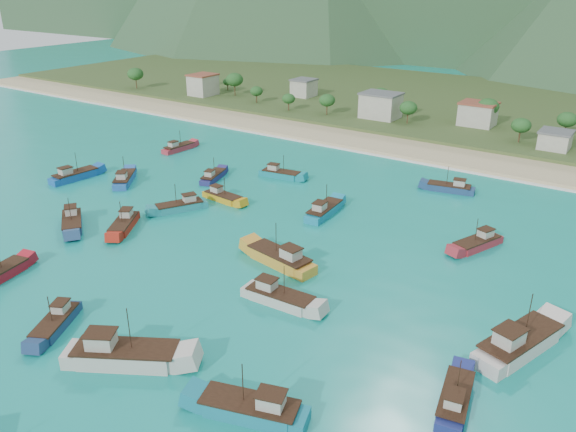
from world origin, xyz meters
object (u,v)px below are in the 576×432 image
Objects in this scene: boat_15 at (179,148)px; boat_16 at (281,174)px; boat_0 at (280,259)px; boat_8 at (324,211)px; boat_7 at (56,323)px; boat_25 at (455,400)px; boat_26 at (72,223)px; boat_11 at (75,176)px; boat_28 at (252,410)px; boat_19 at (181,207)px; boat_17 at (124,225)px; boat_21 at (477,244)px; boat_18 at (519,344)px; boat_29 at (223,198)px; boat_3 at (279,298)px; boat_24 at (124,356)px; boat_20 at (125,180)px; boat_1 at (213,177)px; boat_6 at (450,188)px.

boat_15 is 0.96× the size of boat_16.
boat_0 is 1.18× the size of boat_8.
boat_7 is 53.05m from boat_8.
boat_16 is 76.47m from boat_25.
boat_8 is 1.04× the size of boat_26.
boat_28 is (78.46, -36.19, 0.06)m from boat_11.
boat_17 is at bearing 108.00° from boat_19.
boat_0 is 1.24× the size of boat_21.
boat_29 is (-62.66, 18.06, -0.49)m from boat_18.
boat_8 is 46.91m from boat_26.
boat_16 is at bearing -147.77° from boat_3.
boat_18 is at bearing 79.73° from boat_29.
boat_29 is at bearing 177.59° from boat_24.
boat_7 is at bearing 19.45° from boat_29.
boat_0 reaches higher than boat_11.
boat_11 is at bearing -166.80° from boat_18.
boat_28 reaches higher than boat_21.
boat_18 reaches higher than boat_19.
boat_28 is at bearing -68.47° from boat_20.
boat_25 reaches higher than boat_15.
boat_7 is 0.93× the size of boat_20.
boat_0 is 1.29× the size of boat_16.
boat_25 is at bearing -55.15° from boat_20.
boat_1 is 0.86× the size of boat_3.
boat_25 is (92.20, -52.24, 0.01)m from boat_15.
boat_18 reaches higher than boat_16.
boat_3 is 32.71m from boat_8.
boat_0 is at bearing 156.53° from boat_17.
boat_15 reaches higher than boat_1.
boat_18 reaches higher than boat_29.
boat_6 is 0.74× the size of boat_24.
boat_16 is at bearing -71.49° from boat_19.
boat_24 is at bearing -77.87° from boat_20.
boat_20 reaches higher than boat_1.
boat_26 is (-10.83, -16.94, 0.08)m from boat_19.
boat_1 is at bearing 27.17° from boat_28.
boat_0 is 62.11m from boat_11.
boat_28 reaches higher than boat_7.
boat_17 is (-42.48, -52.08, 0.02)m from boat_6.
boat_15 reaches higher than boat_29.
boat_24 is at bearing 86.71° from boat_21.
boat_18 is at bearing -163.43° from boat_6.
boat_6 is 0.85× the size of boat_28.
boat_18 is at bearing 138.08° from boat_21.
boat_20 is 1.07× the size of boat_29.
boat_15 is (-44.16, 67.57, 0.02)m from boat_7.
boat_18 is at bearing -46.19° from boat_20.
boat_17 is at bearing -83.86° from boat_7.
boat_19 is at bearing -176.28° from boat_26.
boat_3 is (6.36, -9.44, -0.17)m from boat_0.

